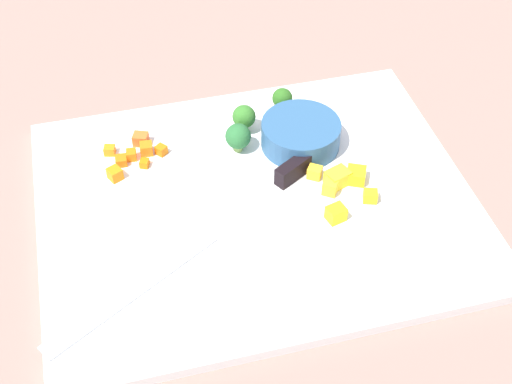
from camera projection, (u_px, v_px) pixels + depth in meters
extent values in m
plane|color=gray|center=(256.00, 207.00, 0.75)|extent=(4.00, 4.00, 0.00)
cube|color=white|center=(256.00, 203.00, 0.75)|extent=(0.45, 0.36, 0.01)
cylinder|color=#2D5885|center=(301.00, 134.00, 0.80)|extent=(0.09, 0.09, 0.03)
cube|color=silver|center=(133.00, 291.00, 0.66)|extent=(0.18, 0.12, 0.00)
cube|color=black|center=(303.00, 163.00, 0.77)|extent=(0.07, 0.05, 0.02)
cube|color=orange|center=(144.00, 163.00, 0.78)|extent=(0.01, 0.01, 0.01)
cube|color=orange|center=(161.00, 150.00, 0.79)|extent=(0.02, 0.02, 0.01)
cube|color=orange|center=(131.00, 155.00, 0.79)|extent=(0.01, 0.01, 0.01)
cube|color=orange|center=(110.00, 150.00, 0.79)|extent=(0.01, 0.01, 0.01)
cube|color=orange|center=(146.00, 149.00, 0.79)|extent=(0.02, 0.01, 0.01)
cube|color=orange|center=(115.00, 174.00, 0.76)|extent=(0.02, 0.02, 0.01)
cube|color=orange|center=(121.00, 161.00, 0.78)|extent=(0.01, 0.01, 0.01)
cube|color=orange|center=(141.00, 139.00, 0.80)|extent=(0.02, 0.02, 0.01)
cube|color=yellow|center=(315.00, 172.00, 0.76)|extent=(0.02, 0.02, 0.01)
cube|color=yellow|center=(336.00, 214.00, 0.72)|extent=(0.02, 0.02, 0.02)
cube|color=yellow|center=(370.00, 196.00, 0.74)|extent=(0.02, 0.02, 0.01)
cube|color=yellow|center=(330.00, 187.00, 0.75)|extent=(0.02, 0.02, 0.02)
cube|color=yellow|center=(355.00, 174.00, 0.76)|extent=(0.03, 0.03, 0.01)
cube|color=yellow|center=(339.00, 180.00, 0.75)|extent=(0.03, 0.03, 0.02)
cylinder|color=#88AB69|center=(282.00, 106.00, 0.85)|extent=(0.01, 0.01, 0.01)
sphere|color=#2D661F|center=(282.00, 98.00, 0.84)|extent=(0.02, 0.02, 0.02)
cylinder|color=#8CBE5F|center=(244.00, 126.00, 0.82)|extent=(0.01, 0.01, 0.01)
sphere|color=#337428|center=(244.00, 117.00, 0.81)|extent=(0.03, 0.03, 0.03)
cylinder|color=#89B057|center=(242.00, 145.00, 0.80)|extent=(0.01, 0.01, 0.01)
sphere|color=#296833|center=(242.00, 136.00, 0.79)|extent=(0.03, 0.03, 0.03)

